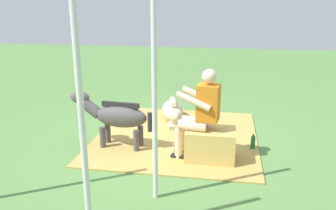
{
  "coord_description": "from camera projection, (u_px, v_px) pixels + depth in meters",
  "views": [
    {
      "loc": [
        -0.95,
        5.3,
        2.24
      ],
      "look_at": [
        0.0,
        -0.21,
        0.55
      ],
      "focal_mm": 36.95,
      "sensor_mm": 36.0,
      "label": 1
    }
  ],
  "objects": [
    {
      "name": "hay_bale",
      "position": [
        210.0,
        145.0,
        5.02
      ],
      "size": [
        0.71,
        0.5,
        0.47
      ],
      "primitive_type": "cube",
      "color": "tan",
      "rests_on": "ground"
    },
    {
      "name": "tent_pole_mid",
      "position": [
        82.0,
        121.0,
        3.04
      ],
      "size": [
        0.06,
        0.06,
        2.46
      ],
      "primitive_type": "cylinder",
      "color": "silver",
      "rests_on": "ground"
    },
    {
      "name": "ground_plane",
      "position": [
        166.0,
        140.0,
        5.81
      ],
      "size": [
        24.0,
        24.0,
        0.0
      ],
      "primitive_type": "plane",
      "color": "#568442"
    },
    {
      "name": "pony_standing",
      "position": [
        115.0,
        116.0,
        5.38
      ],
      "size": [
        1.35,
        0.39,
        0.88
      ],
      "color": "#4C4747",
      "rests_on": "ground"
    },
    {
      "name": "soda_bottle",
      "position": [
        253.0,
        142.0,
        5.39
      ],
      "size": [
        0.07,
        0.07,
        0.28
      ],
      "color": "#197233",
      "rests_on": "ground"
    },
    {
      "name": "hay_patch",
      "position": [
        177.0,
        136.0,
        5.94
      ],
      "size": [
        2.69,
        2.86,
        0.02
      ],
      "primitive_type": "cube",
      "color": "tan",
      "rests_on": "ground"
    },
    {
      "name": "person_seated",
      "position": [
        200.0,
        110.0,
        4.91
      ],
      "size": [
        0.69,
        0.48,
        1.35
      ],
      "color": "beige",
      "rests_on": "ground"
    },
    {
      "name": "pony_lying",
      "position": [
        173.0,
        112.0,
        6.67
      ],
      "size": [
        0.6,
        1.36,
        0.42
      ],
      "color": "beige",
      "rests_on": "ground"
    },
    {
      "name": "tent_pole_left",
      "position": [
        155.0,
        98.0,
        3.76
      ],
      "size": [
        0.06,
        0.06,
        2.46
      ],
      "primitive_type": "cylinder",
      "color": "silver",
      "rests_on": "ground"
    }
  ]
}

